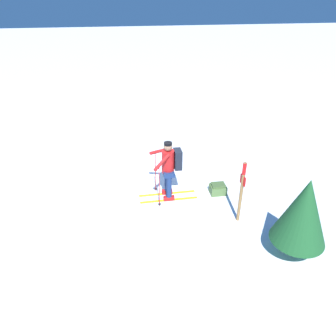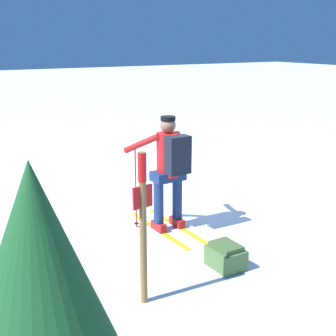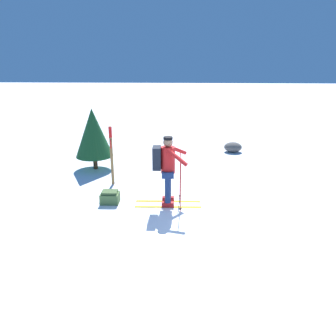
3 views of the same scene
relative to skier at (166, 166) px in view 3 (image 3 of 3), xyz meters
name	(u,v)px [view 3 (image 3 of 3)]	position (x,y,z in m)	size (l,w,h in m)	color
ground_plane	(192,217)	(0.61, -0.65, -1.01)	(80.00, 80.00, 0.00)	white
skier	(166,166)	(0.00, 0.00, 0.00)	(1.65, 1.06, 1.73)	gold
dropped_backpack	(110,197)	(-1.43, 0.02, -0.86)	(0.46, 0.36, 0.32)	#4C6B38
trail_marker	(111,151)	(-1.61, 1.29, -0.01)	(0.09, 0.24, 1.69)	olive
rock_boulder	(233,147)	(2.33, 4.86, -0.82)	(0.68, 0.58, 0.37)	#5B5651
pine_tree	(93,133)	(-2.46, 2.63, 0.20)	(1.19, 1.19, 1.98)	#4C331E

